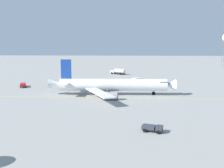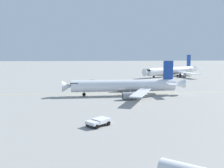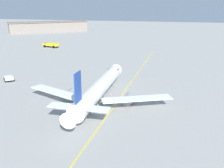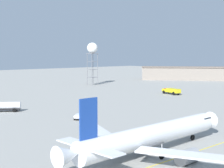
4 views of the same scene
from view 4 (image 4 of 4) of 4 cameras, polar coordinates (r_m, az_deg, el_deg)
The scene contains 8 objects.
ground_plane at distance 61.33m, azimuth 6.81°, elevation -11.15°, with size 600.00×600.00×0.00m, color gray.
airliner_main at distance 59.11m, azimuth 6.56°, elevation -8.83°, with size 39.01×35.82×10.91m.
fire_tender_truck at distance 145.31m, azimuth 10.01°, elevation -1.13°, with size 4.41×9.59×2.50m.
fuel_tanker_truck at distance 105.45m, azimuth -17.33°, elevation -3.61°, with size 8.37×7.22×2.87m.
pushback_tug_truck at distance 89.44m, azimuth -5.40°, elevation -5.43°, with size 5.01×4.88×1.30m.
radar_tower at distance 185.32m, azimuth -3.33°, elevation 5.84°, with size 5.82×5.82×23.17m.
terminal_shed at distance 227.89m, azimuth 13.28°, elevation 1.78°, with size 51.88×59.70×8.73m.
taxiway_centreline at distance 53.73m, azimuth 6.89°, elevation -13.53°, with size 156.26×2.34×0.01m.
Camera 4 is at (-44.73, -38.28, 17.16)m, focal length 54.24 mm.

